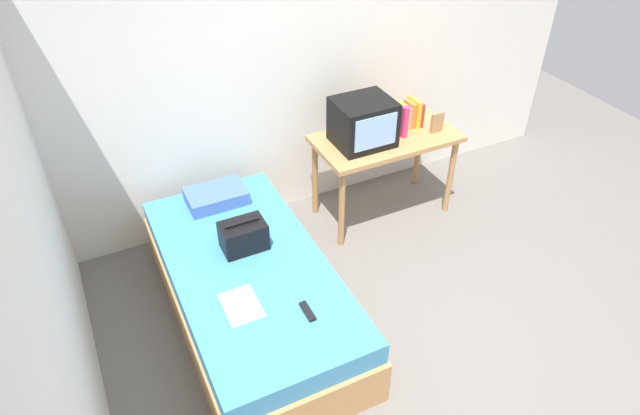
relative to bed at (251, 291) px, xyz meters
name	(u,v)px	position (x,y,z in m)	size (l,w,h in m)	color
ground_plane	(427,356)	(0.90, -0.83, -0.24)	(8.00, 8.00, 0.00)	slate
wall_back	(298,60)	(0.90, 1.17, 1.06)	(5.20, 0.10, 2.60)	silver
wall_left	(42,329)	(-1.10, -0.83, 1.06)	(0.10, 4.10, 2.60)	silver
bed	(251,291)	(0.00, 0.00, 0.00)	(1.00, 2.00, 0.50)	#B27F4C
desk	(385,147)	(1.43, 0.66, 0.41)	(1.16, 0.60, 0.75)	#B27F4C
tv	(363,122)	(1.21, 0.66, 0.69)	(0.44, 0.39, 0.36)	black
water_bottle	(405,122)	(1.56, 0.60, 0.64)	(0.06, 0.06, 0.26)	#E53372
book_row	(410,114)	(1.69, 0.73, 0.61)	(0.18, 0.17, 0.23)	gold
picture_frame	(437,123)	(1.83, 0.54, 0.59)	(0.11, 0.02, 0.17)	#9E754C
pillow	(216,196)	(0.03, 0.75, 0.30)	(0.44, 0.29, 0.10)	#4766AD
handbag	(243,236)	(0.04, 0.17, 0.35)	(0.30, 0.20, 0.23)	black
magazine	(241,305)	(-0.16, -0.33, 0.26)	(0.21, 0.29, 0.01)	white
remote_dark	(307,311)	(0.17, -0.55, 0.26)	(0.04, 0.16, 0.02)	black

